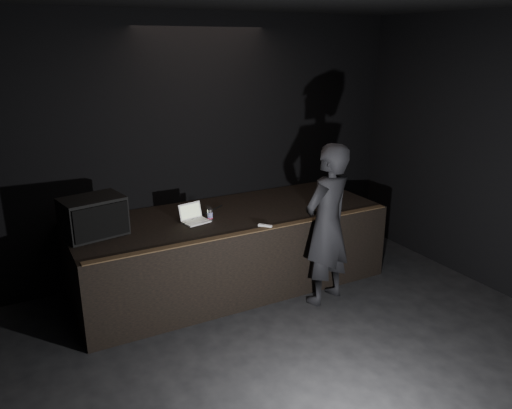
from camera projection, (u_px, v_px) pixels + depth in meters
The scene contains 11 objects.
ground at pixel (361, 407), 4.46m from camera, with size 7.00×7.00×0.00m, color black.
room_walls at pixel (378, 190), 3.83m from camera, with size 6.10×7.10×3.52m.
stage_riser at pixel (229, 249), 6.59m from camera, with size 4.00×1.50×1.00m, color black.
riser_lip at pixel (254, 231), 5.84m from camera, with size 3.92×0.10×0.01m, color brown.
stage_monitor at pixel (93, 217), 5.66m from camera, with size 0.74×0.60×0.45m.
cable at pixel (204, 214), 6.39m from camera, with size 0.02×0.02×0.84m, color black.
laptop at pixel (194, 217), 6.15m from camera, with size 0.35×0.33×0.21m.
beer_can at pixel (210, 215), 6.14m from camera, with size 0.07×0.07×0.16m.
plastic_cup at pixel (209, 210), 6.41m from camera, with size 0.08×0.08×0.10m, color white.
wii_remote at pixel (265, 226), 5.96m from camera, with size 0.04×0.17×0.03m, color white.
person at pixel (327, 225), 6.03m from camera, with size 0.73×0.48×2.01m, color black.
Camera 1 is at (-2.57, -2.79, 3.11)m, focal length 35.00 mm.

